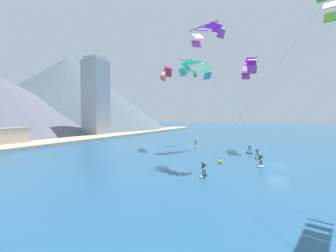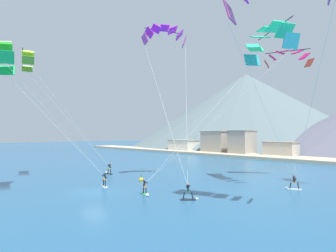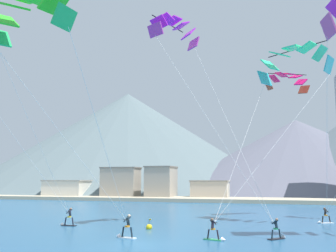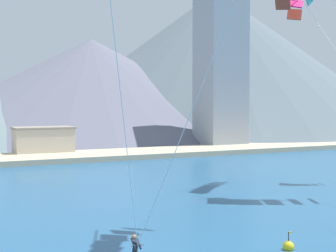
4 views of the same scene
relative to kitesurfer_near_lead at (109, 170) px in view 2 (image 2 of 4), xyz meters
name	(u,v)px [view 2 (image 2 of 4)]	position (x,y,z in m)	size (l,w,h in m)	color
ground_plane	(95,192)	(10.30, -7.71, -0.53)	(400.00, 400.00, 0.00)	#23567F
kitesurfer_near_lead	(109,170)	(0.00, 0.00, 0.00)	(1.75, 0.61, 1.76)	black
kitesurfer_near_trail	(292,185)	(23.93, 8.98, -0.09)	(1.73, 1.16, 1.64)	white
kitesurfer_mid_center	(104,181)	(8.25, -5.45, 0.05)	(1.79, 0.77, 1.83)	white
kitesurfer_far_left	(191,195)	(19.43, -2.80, -0.10)	(1.46, 1.56, 1.64)	black
kitesurfer_far_right	(145,191)	(15.04, -4.66, -0.08)	(1.78, 0.93, 1.66)	#33B266
parafoil_kite_near_lead	(28,60)	(-2.49, -10.94, 15.62)	(5.73, 12.13, 15.65)	#63A02B
parafoil_kite_mid_center	(4,55)	(6.08, -15.42, 13.36)	(6.45, 11.13, 13.55)	#19BB59
parafoil_kite_far_left	(165,34)	(10.01, 2.51, 19.09)	(11.23, 8.37, 19.58)	#B036A4
parafoil_kite_far_right	(268,40)	(21.72, 8.26, 16.65)	(10.77, 15.47, 17.35)	#2BAFB7
parafoil_kite_distant_low_drift	(288,57)	(21.28, 15.03, 16.17)	(5.59, 4.87, 2.47)	#9F3823
race_marker_buoy	(141,180)	(8.32, -0.08, -0.37)	(0.56, 0.56, 1.02)	yellow
shoreline_strip	(292,158)	(10.30, 43.28, -0.18)	(180.00, 10.00, 0.70)	#BCAD8E
shore_building_harbour_front	(281,150)	(5.69, 48.00, 1.57)	(8.10, 5.19, 4.17)	beige
shore_building_promenade_mid	(242,143)	(-4.90, 46.59, 3.09)	(5.98, 6.86, 7.23)	#A89E8E
shore_building_quay_east	(215,142)	(-14.39, 46.34, 3.04)	(8.42, 5.04, 7.12)	#A89E8E
shore_building_quay_west	(183,146)	(-27.86, 46.02, 1.60)	(10.13, 6.33, 4.23)	silver
mountain_peak_central_summit	(246,110)	(-35.26, 100.91, 18.25)	(117.50, 117.50, 37.56)	slate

